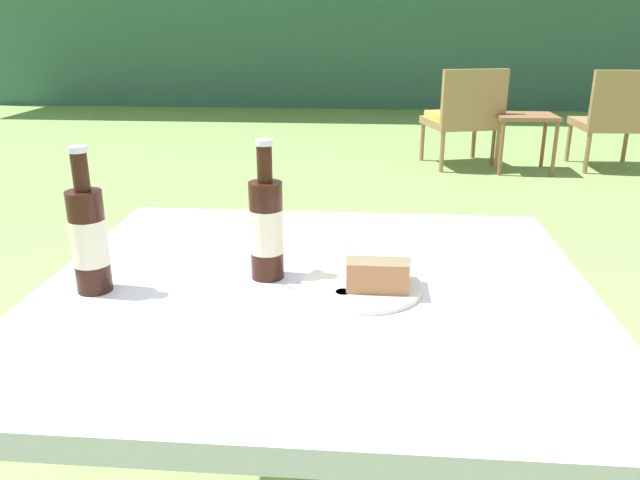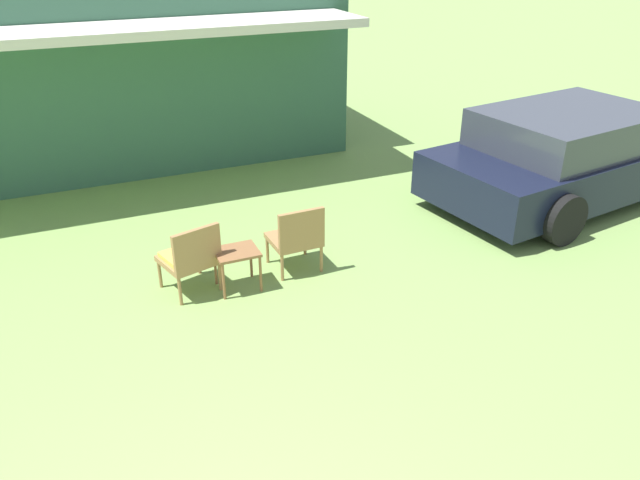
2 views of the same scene
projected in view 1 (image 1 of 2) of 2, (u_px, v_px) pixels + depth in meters
name	position (u px, v px, depth m)	size (l,w,h in m)	color
cabin_building	(321.00, 3.00, 9.62)	(10.09, 4.48, 2.78)	#38664C
wicker_chair_cushioned	(464.00, 115.00, 5.02)	(0.65, 0.63, 0.79)	#9E7547
wicker_chair_plain	(616.00, 116.00, 4.90)	(0.54, 0.53, 0.79)	#9E7547
garden_side_table	(525.00, 123.00, 4.88)	(0.45, 0.38, 0.45)	brown
patio_table	(315.00, 314.00, 1.13)	(0.97, 0.90, 0.69)	silver
cake_on_plate	(371.00, 274.00, 1.08)	(0.21, 0.21, 0.08)	silver
cola_bottle_near	(266.00, 227.00, 1.11)	(0.06, 0.06, 0.25)	black
cola_bottle_far	(89.00, 238.00, 1.06)	(0.06, 0.06, 0.25)	black
fork	(339.00, 288.00, 1.09)	(0.18, 0.02, 0.01)	silver
loose_bottle_cap	(344.00, 294.00, 1.06)	(0.03, 0.03, 0.01)	silver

